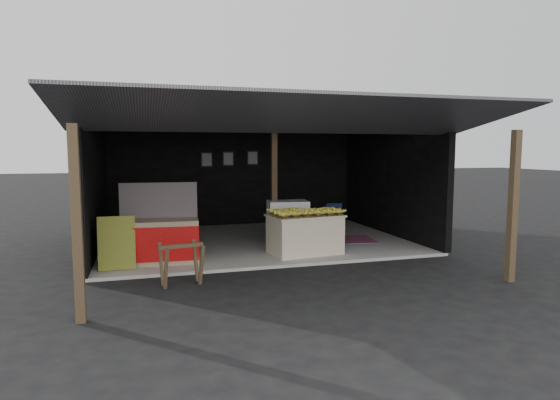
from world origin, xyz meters
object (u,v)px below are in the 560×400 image
object	(u,v)px
white_crate	(288,223)
plastic_chair	(335,218)
banana_table	(305,234)
neighbor_stall	(159,239)
sawhorse	(181,260)
water_barrel	(335,235)

from	to	relation	value
white_crate	plastic_chair	distance (m)	1.42
banana_table	white_crate	distance (m)	0.99
banana_table	neighbor_stall	xyz separation A→B (m)	(-2.90, 0.02, 0.05)
white_crate	sawhorse	xyz separation A→B (m)	(-2.54, -2.45, -0.12)
water_barrel	neighbor_stall	bearing A→B (deg)	-175.08
water_barrel	plastic_chair	distance (m)	1.23
white_crate	sawhorse	bearing A→B (deg)	-129.62
neighbor_stall	sawhorse	distance (m)	1.52
banana_table	sawhorse	world-z (taller)	banana_table
white_crate	sawhorse	size ratio (longest dim) A/B	1.38
sawhorse	plastic_chair	size ratio (longest dim) A/B	0.87
banana_table	neighbor_stall	distance (m)	2.90
water_barrel	plastic_chair	xyz separation A→B (m)	(0.48, 1.12, 0.20)
neighbor_stall	water_barrel	bearing A→B (deg)	8.95
white_crate	water_barrel	world-z (taller)	white_crate
banana_table	sawhorse	bearing A→B (deg)	-158.00
sawhorse	neighbor_stall	bearing A→B (deg)	91.11
banana_table	plastic_chair	size ratio (longest dim) A/B	1.90
water_barrel	plastic_chair	world-z (taller)	plastic_chair
water_barrel	sawhorse	bearing A→B (deg)	-152.09
neighbor_stall	banana_table	bearing A→B (deg)	3.64
sawhorse	water_barrel	distance (m)	3.86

